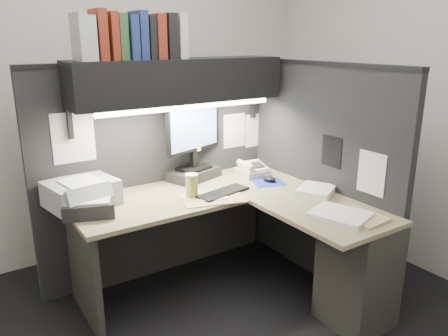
{
  "coord_description": "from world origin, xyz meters",
  "views": [
    {
      "loc": [
        -1.32,
        -2.03,
        1.78
      ],
      "look_at": [
        0.35,
        0.51,
        0.88
      ],
      "focal_mm": 35.0,
      "sensor_mm": 36.0,
      "label": 1
    }
  ],
  "objects": [
    {
      "name": "floor",
      "position": [
        0.0,
        0.0,
        0.0
      ],
      "size": [
        3.5,
        3.5,
        0.0
      ],
      "primitive_type": "plane",
      "color": "black",
      "rests_on": "ground"
    },
    {
      "name": "monitor",
      "position": [
        0.27,
        0.82,
        0.96
      ],
      "size": [
        0.53,
        0.35,
        0.59
      ],
      "rotation": [
        0.0,
        0.0,
        0.31
      ],
      "color": "black",
      "rests_on": "desk"
    },
    {
      "name": "printer",
      "position": [
        -0.63,
        0.73,
        0.81
      ],
      "size": [
        0.47,
        0.42,
        0.17
      ],
      "primitive_type": "cube",
      "rotation": [
        0.0,
        0.0,
        0.18
      ],
      "color": "#999D9F",
      "rests_on": "desk"
    },
    {
      "name": "desk",
      "position": [
        0.43,
        -0.0,
        0.44
      ],
      "size": [
        1.7,
        1.53,
        0.73
      ],
      "color": "#897A57",
      "rests_on": "floor"
    },
    {
      "name": "manila_stack",
      "position": [
        0.73,
        -0.42,
        0.74
      ],
      "size": [
        0.25,
        0.3,
        0.02
      ],
      "primitive_type": "cube",
      "rotation": [
        0.0,
        0.0,
        0.08
      ],
      "color": "tan",
      "rests_on": "desk"
    },
    {
      "name": "mousepad",
      "position": [
        0.7,
        0.43,
        0.73
      ],
      "size": [
        0.29,
        0.27,
        0.0
      ],
      "primitive_type": "cube",
      "rotation": [
        0.0,
        0.0,
        -0.36
      ],
      "color": "navy",
      "rests_on": "desk"
    },
    {
      "name": "task_light_tube",
      "position": [
        0.12,
        0.61,
        1.33
      ],
      "size": [
        1.32,
        0.04,
        0.04
      ],
      "primitive_type": "cylinder",
      "rotation": [
        0.0,
        1.57,
        0.0
      ],
      "color": "white",
      "rests_on": "overhead_shelf"
    },
    {
      "name": "overhead_shelf",
      "position": [
        0.12,
        0.75,
        1.5
      ],
      "size": [
        1.55,
        0.34,
        0.3
      ],
      "primitive_type": "cube",
      "color": "black",
      "rests_on": "partition_back"
    },
    {
      "name": "partition_right",
      "position": [
        0.98,
        0.18,
        0.8
      ],
      "size": [
        0.06,
        1.5,
        1.6
      ],
      "primitive_type": "cube",
      "color": "black",
      "rests_on": "floor"
    },
    {
      "name": "paper_stack_b",
      "position": [
        0.63,
        -0.35,
        0.75
      ],
      "size": [
        0.36,
        0.4,
        0.03
      ],
      "primitive_type": "cube",
      "rotation": [
        0.0,
        0.0,
        0.32
      ],
      "color": "white",
      "rests_on": "desk"
    },
    {
      "name": "notebook_stack",
      "position": [
        -0.63,
        0.55,
        0.78
      ],
      "size": [
        0.37,
        0.34,
        0.09
      ],
      "primitive_type": "cube",
      "rotation": [
        0.0,
        0.0,
        -0.33
      ],
      "color": "black",
      "rests_on": "desk"
    },
    {
      "name": "partition_back",
      "position": [
        0.03,
        0.93,
        0.8
      ],
      "size": [
        1.9,
        0.06,
        1.6
      ],
      "primitive_type": "cube",
      "color": "black",
      "rests_on": "floor"
    },
    {
      "name": "coffee_cup",
      "position": [
        0.05,
        0.46,
        0.81
      ],
      "size": [
        0.1,
        0.1,
        0.16
      ],
      "primitive_type": "cylinder",
      "rotation": [
        0.0,
        0.0,
        0.27
      ],
      "color": "#D4BE55",
      "rests_on": "desk"
    },
    {
      "name": "wall_back",
      "position": [
        0.0,
        1.5,
        1.35
      ],
      "size": [
        3.5,
        0.04,
        2.7
      ],
      "primitive_type": "cube",
      "color": "silver",
      "rests_on": "floor"
    },
    {
      "name": "mouse",
      "position": [
        0.71,
        0.43,
        0.75
      ],
      "size": [
        0.11,
        0.13,
        0.04
      ],
      "primitive_type": "ellipsoid",
      "rotation": [
        0.0,
        0.0,
        0.39
      ],
      "color": "black",
      "rests_on": "mousepad"
    },
    {
      "name": "keyboard",
      "position": [
        0.26,
        0.4,
        0.74
      ],
      "size": [
        0.43,
        0.22,
        0.02
      ],
      "primitive_type": "cube",
      "rotation": [
        0.0,
        0.0,
        0.22
      ],
      "color": "black",
      "rests_on": "desk"
    },
    {
      "name": "open_folder",
      "position": [
        0.16,
        0.36,
        0.73
      ],
      "size": [
        0.49,
        0.39,
        0.01
      ],
      "primitive_type": "cube",
      "rotation": [
        0.0,
        0.0,
        -0.29
      ],
      "color": "tan",
      "rests_on": "desk"
    },
    {
      "name": "pinned_papers",
      "position": [
        0.42,
        0.56,
        1.05
      ],
      "size": [
        1.76,
        1.31,
        0.51
      ],
      "color": "white",
      "rests_on": "partition_back"
    },
    {
      "name": "paper_stack_a",
      "position": [
        0.8,
        0.03,
        0.76
      ],
      "size": [
        0.34,
        0.33,
        0.05
      ],
      "primitive_type": "cube",
      "rotation": [
        0.0,
        0.0,
        0.52
      ],
      "color": "white",
      "rests_on": "desk"
    },
    {
      "name": "telephone",
      "position": [
        0.7,
        0.64,
        0.77
      ],
      "size": [
        0.22,
        0.23,
        0.09
      ],
      "primitive_type": "cube",
      "rotation": [
        0.0,
        0.0,
        -0.07
      ],
      "color": "beige",
      "rests_on": "desk"
    },
    {
      "name": "wall_right",
      "position": [
        1.75,
        0.0,
        1.35
      ],
      "size": [
        0.04,
        3.0,
        2.7
      ],
      "primitive_type": "cube",
      "color": "silver",
      "rests_on": "floor"
    },
    {
      "name": "binder_row",
      "position": [
        -0.21,
        0.74,
        1.79
      ],
      "size": [
        0.71,
        0.24,
        0.31
      ],
      "color": "silver",
      "rests_on": "overhead_shelf"
    }
  ]
}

